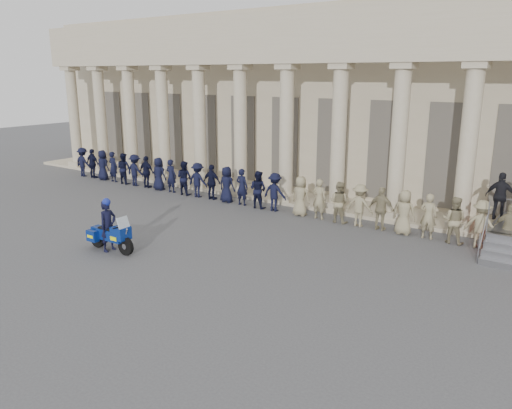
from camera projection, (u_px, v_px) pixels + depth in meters
The scene contains 5 objects.
ground at pixel (191, 258), 16.35m from camera, with size 90.00×90.00×0.00m, color #48484B.
building at pixel (373, 99), 26.88m from camera, with size 40.00×12.50×9.00m.
officer_rank at pixel (237, 186), 22.98m from camera, with size 23.79×0.64×1.70m.
motorcycle at pixel (111, 235), 16.89m from camera, with size 2.05×0.84×1.32m.
rider at pixel (108, 225), 16.86m from camera, with size 0.43×0.65×1.85m.
Camera 1 is at (10.55, -11.36, 5.87)m, focal length 35.00 mm.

